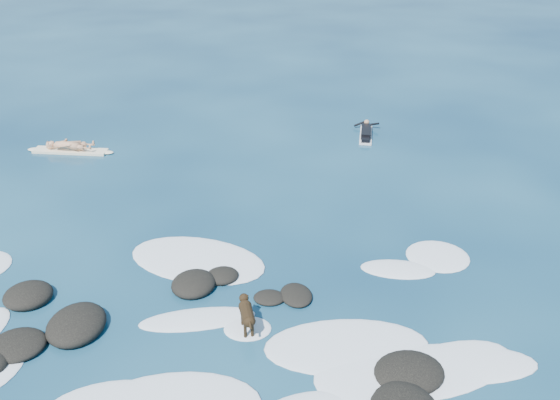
{
  "coord_description": "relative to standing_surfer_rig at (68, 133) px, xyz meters",
  "views": [
    {
      "loc": [
        1.16,
        -12.0,
        9.18
      ],
      "look_at": [
        1.57,
        4.0,
        0.9
      ],
      "focal_mm": 40.0,
      "sensor_mm": 36.0,
      "label": 1
    }
  ],
  "objects": [
    {
      "name": "ground",
      "position": [
        6.18,
        -9.86,
        -0.75
      ],
      "size": [
        160.0,
        160.0,
        0.0
      ],
      "primitive_type": "plane",
      "color": "#0A2642",
      "rests_on": "ground"
    },
    {
      "name": "reef_rocks",
      "position": [
        5.77,
        -11.38,
        -0.64
      ],
      "size": [
        11.44,
        6.93,
        0.52
      ],
      "color": "black",
      "rests_on": "ground"
    },
    {
      "name": "breaking_foam",
      "position": [
        7.02,
        -10.85,
        -0.74
      ],
      "size": [
        14.36,
        8.55,
        0.12
      ],
      "color": "white",
      "rests_on": "ground"
    },
    {
      "name": "standing_surfer_rig",
      "position": [
        0.0,
        0.0,
        0.0
      ],
      "size": [
        3.35,
        0.92,
        1.9
      ],
      "rotation": [
        0.0,
        0.0,
        -0.12
      ],
      "color": "#FBEEC9",
      "rests_on": "ground"
    },
    {
      "name": "paddling_surfer_rig",
      "position": [
        11.38,
        1.42,
        -0.61
      ],
      "size": [
        1.07,
        2.35,
        0.41
      ],
      "rotation": [
        0.0,
        0.0,
        1.4
      ],
      "color": "silver",
      "rests_on": "ground"
    },
    {
      "name": "dog",
      "position": [
        6.88,
        -10.58,
        -0.24
      ],
      "size": [
        0.44,
        1.2,
        0.76
      ],
      "rotation": [
        0.0,
        0.0,
        1.75
      ],
      "color": "black",
      "rests_on": "ground"
    }
  ]
}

